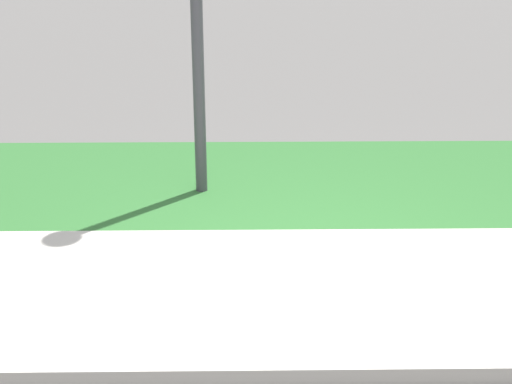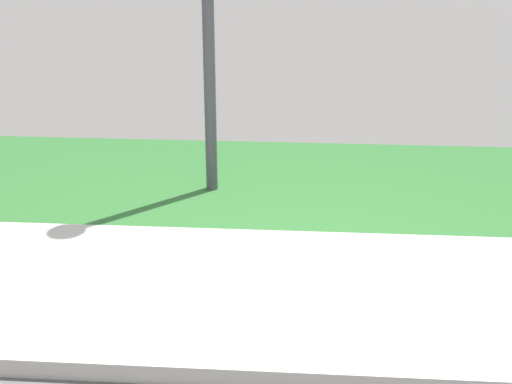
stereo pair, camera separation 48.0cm
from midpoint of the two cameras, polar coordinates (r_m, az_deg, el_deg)
name	(u,v)px [view 2 (the right image)]	position (r m, az deg, el deg)	size (l,w,h in m)	color
ground_plane	(297,290)	(5.13, 5.98, -7.86)	(120.00, 120.00, 0.00)	#5B5956
sidewalk_pavement	(297,289)	(5.13, 5.98, -7.81)	(18.00, 2.00, 0.01)	#BCB7AD
grass_verge	(301,180)	(7.20, 5.57, 0.94)	(18.00, 2.55, 0.01)	#2D662D
street_curb	(293,373)	(4.18, 6.35, -14.30)	(18.00, 0.16, 0.12)	#BCB7AD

